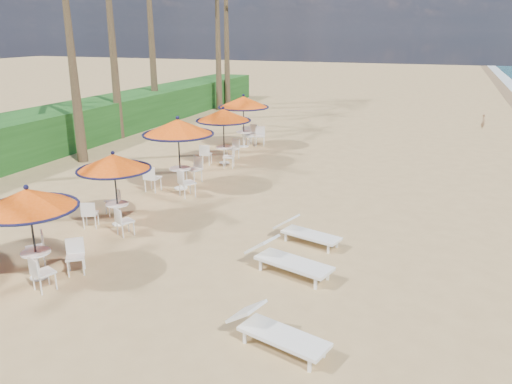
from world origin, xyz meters
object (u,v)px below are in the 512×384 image
station_2 (178,136)px  lounger_mid (286,258)px  lounger_far (305,232)px  station_1 (113,171)px  station_3 (223,122)px  lounger_near (274,330)px  station_0 (32,210)px  station_4 (245,108)px

station_2 → lounger_mid: 7.29m
lounger_mid → lounger_far: (-0.04, 1.78, -0.05)m
station_1 → station_3: station_3 is taller
lounger_near → lounger_mid: lounger_mid is taller
lounger_mid → lounger_far: lounger_mid is taller
station_1 → station_3: bearing=89.9°
station_3 → lounger_near: 12.80m
station_0 → station_3: station_3 is taller
station_1 → station_4: 10.60m
station_0 → station_4: bearing=92.7°
station_4 → lounger_far: (5.65, -9.94, -1.51)m
lounger_near → station_4: bearing=129.2°
station_3 → station_1: bearing=-90.1°
station_3 → station_4: (-0.35, 3.23, 0.09)m
station_0 → lounger_mid: (5.03, 2.15, -1.24)m
station_1 → station_2: size_ratio=0.84×
lounger_far → station_4: bearing=135.7°
station_2 → station_4: 6.99m
lounger_mid → station_2: bearing=154.8°
station_1 → lounger_near: station_1 is taller
station_1 → lounger_mid: (5.35, -1.13, -1.22)m
lounger_far → station_1: bearing=-157.0°
station_0 → lounger_near: (5.68, -0.58, -1.27)m
station_0 → station_1: bearing=95.6°
station_1 → station_4: station_4 is taller
station_2 → station_1: bearing=-90.5°
station_2 → station_4: size_ratio=1.03×
station_0 → station_3: 10.64m
station_4 → lounger_mid: 13.11m
lounger_near → lounger_far: 4.57m
station_2 → station_3: 3.75m
station_3 → lounger_mid: 10.12m
station_0 → lounger_near: size_ratio=1.11×
station_4 → lounger_mid: bearing=-64.1°
station_2 → lounger_near: size_ratio=1.30×
station_1 → lounger_mid: station_1 is taller
station_1 → lounger_mid: 5.61m
station_3 → lounger_mid: station_3 is taller
station_4 → lounger_near: 15.86m
station_0 → lounger_mid: station_0 is taller
lounger_near → lounger_far: bearing=114.2°
lounger_mid → station_1: bearing=-175.5°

